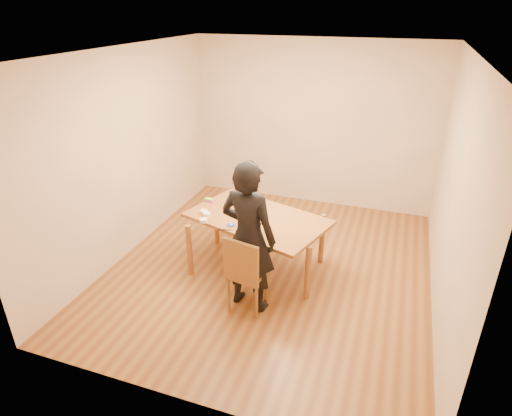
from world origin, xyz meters
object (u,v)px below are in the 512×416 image
(cake_plate, at_px, (256,212))
(cake, at_px, (256,209))
(person, at_px, (248,238))
(dining_chair, at_px, (247,273))
(dining_table, at_px, (257,219))

(cake_plate, distance_m, cake, 0.05)
(person, bearing_deg, cake_plate, -66.89)
(dining_chair, distance_m, cake_plate, 0.95)
(cake_plate, bearing_deg, dining_chair, -76.92)
(dining_table, xyz_separation_m, cake, (-0.05, 0.10, 0.08))
(dining_chair, bearing_deg, dining_table, 112.50)
(dining_chair, bearing_deg, person, 101.55)
(dining_table, height_order, person, person)
(dining_chair, bearing_deg, cake_plate, 114.63)
(cake, bearing_deg, dining_table, -61.55)
(person, bearing_deg, dining_chair, 99.35)
(cake_plate, bearing_deg, dining_table, -61.55)
(dining_chair, height_order, person, person)
(dining_table, bearing_deg, cake, 136.07)
(cake, bearing_deg, dining_chair, -76.92)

